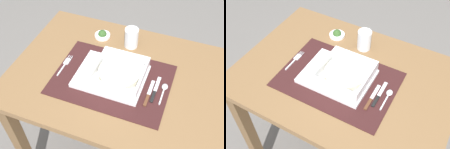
# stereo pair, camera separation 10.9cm
# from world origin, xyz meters

# --- Properties ---
(dining_table) EXTENTS (0.90, 0.65, 0.71)m
(dining_table) POSITION_xyz_m (0.00, 0.00, 0.60)
(dining_table) COLOR brown
(dining_table) RESTS_ON ground
(placemat) EXTENTS (0.47, 0.33, 0.00)m
(placemat) POSITION_xyz_m (-0.01, -0.04, 0.71)
(placemat) COLOR #381919
(placemat) RESTS_ON dining_table
(serving_plate) EXTENTS (0.28, 0.21, 0.02)m
(serving_plate) POSITION_xyz_m (-0.02, -0.03, 0.72)
(serving_plate) COLOR white
(serving_plate) RESTS_ON placemat
(porridge_bowl) EXTENTS (0.20, 0.20, 0.05)m
(porridge_bowl) POSITION_xyz_m (0.01, -0.03, 0.75)
(porridge_bowl) COLOR white
(porridge_bowl) RESTS_ON serving_plate
(fork) EXTENTS (0.02, 0.13, 0.00)m
(fork) POSITION_xyz_m (-0.23, -0.03, 0.72)
(fork) COLOR silver
(fork) RESTS_ON placemat
(spoon) EXTENTS (0.02, 0.11, 0.01)m
(spoon) POSITION_xyz_m (0.20, -0.02, 0.72)
(spoon) COLOR silver
(spoon) RESTS_ON placemat
(butter_knife) EXTENTS (0.01, 0.13, 0.01)m
(butter_knife) POSITION_xyz_m (0.17, -0.04, 0.72)
(butter_knife) COLOR black
(butter_knife) RESTS_ON placemat
(bread_knife) EXTENTS (0.01, 0.13, 0.01)m
(bread_knife) POSITION_xyz_m (0.15, -0.06, 0.72)
(bread_knife) COLOR #59331E
(bread_knife) RESTS_ON placemat
(drinking_glass) EXTENTS (0.06, 0.06, 0.09)m
(drinking_glass) POSITION_xyz_m (-0.01, 0.19, 0.75)
(drinking_glass) COLOR white
(drinking_glass) RESTS_ON dining_table
(condiment_saucer) EXTENTS (0.07, 0.07, 0.04)m
(condiment_saucer) POSITION_xyz_m (-0.15, 0.20, 0.72)
(condiment_saucer) COLOR white
(condiment_saucer) RESTS_ON dining_table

